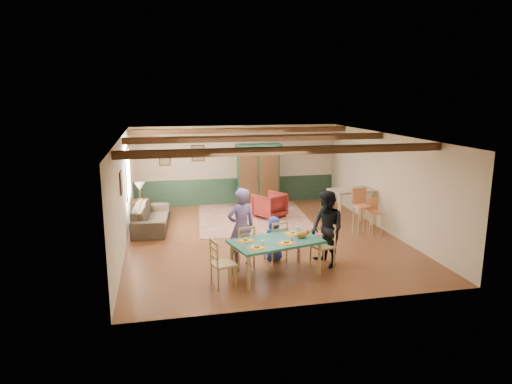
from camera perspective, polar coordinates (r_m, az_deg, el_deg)
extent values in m
plane|color=#5C2F1A|center=(12.17, 0.81, -5.76)|extent=(8.00, 8.00, 0.00)
cube|color=beige|center=(15.69, -2.47, 3.38)|extent=(7.00, 0.02, 2.70)
cube|color=beige|center=(11.57, -16.32, -0.29)|extent=(0.02, 8.00, 2.70)
cube|color=beige|center=(13.05, 15.97, 1.11)|extent=(0.02, 8.00, 2.70)
cube|color=white|center=(11.63, 0.85, 7.00)|extent=(7.00, 8.00, 0.02)
cube|color=#1D3526|center=(15.83, -2.43, 0.15)|extent=(6.95, 0.03, 0.90)
cube|color=#341D0E|center=(9.42, 4.02, 5.19)|extent=(6.95, 0.16, 0.16)
cube|color=#341D0E|center=(12.02, 0.41, 6.74)|extent=(6.95, 0.16, 0.16)
cube|color=#341D0E|center=(14.56, -1.84, 7.69)|extent=(6.95, 0.16, 0.16)
imported|color=slate|center=(10.00, -1.87, -4.47)|extent=(0.73, 0.57, 1.77)
imported|color=black|center=(10.15, 8.86, -4.58)|extent=(0.83, 0.96, 1.69)
imported|color=#243693|center=(10.47, 2.25, -5.83)|extent=(0.57, 0.44, 1.03)
cube|color=#C6B18F|center=(14.09, -0.33, -3.22)|extent=(3.63, 4.19, 0.01)
cube|color=black|center=(15.09, 0.27, 1.96)|extent=(1.57, 0.75, 2.14)
imported|color=#541011|center=(14.07, 1.69, -1.66)|extent=(1.15, 1.16, 0.77)
imported|color=#352C21|center=(13.26, -12.97, -3.03)|extent=(1.10, 2.40, 0.68)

